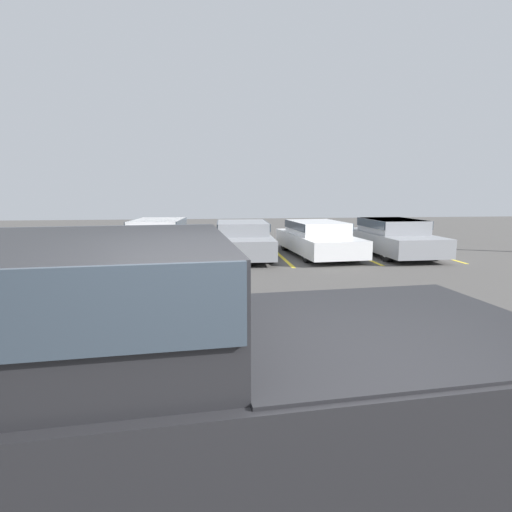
{
  "coord_description": "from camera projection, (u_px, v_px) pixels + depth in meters",
  "views": [
    {
      "loc": [
        -0.61,
        -1.67,
        2.19
      ],
      "look_at": [
        0.25,
        5.52,
        1.0
      ],
      "focal_mm": 28.0,
      "sensor_mm": 36.0,
      "label": 1
    }
  ],
  "objects": [
    {
      "name": "stall_stripe_a",
      "position": [
        117.0,
        260.0,
        12.81
      ],
      "size": [
        0.12,
        4.13,
        0.01
      ],
      "primitive_type": "cube",
      "color": "yellow",
      "rests_on": "ground_plane"
    },
    {
      "name": "stall_stripe_e",
      "position": [
        430.0,
        253.0,
        14.07
      ],
      "size": [
        0.12,
        4.13,
        0.01
      ],
      "primitive_type": "cube",
      "color": "yellow",
      "rests_on": "ground_plane"
    },
    {
      "name": "stall_stripe_d",
      "position": [
        357.0,
        255.0,
        13.76
      ],
      "size": [
        0.12,
        4.13,
        0.01
      ],
      "primitive_type": "cube",
      "color": "yellow",
      "rests_on": "ground_plane"
    },
    {
      "name": "parked_sedan_a",
      "position": [
        158.0,
        238.0,
        13.06
      ],
      "size": [
        2.06,
        4.47,
        1.26
      ],
      "rotation": [
        0.0,
        0.0,
        -1.66
      ],
      "color": "silver",
      "rests_on": "ground_plane"
    },
    {
      "name": "parked_sedan_d",
      "position": [
        393.0,
        236.0,
        13.69
      ],
      "size": [
        1.91,
        4.32,
        1.23
      ],
      "rotation": [
        0.0,
        0.0,
        -1.55
      ],
      "color": "gray",
      "rests_on": "ground_plane"
    },
    {
      "name": "parked_sedan_c",
      "position": [
        317.0,
        237.0,
        13.62
      ],
      "size": [
        2.14,
        4.54,
        1.15
      ],
      "rotation": [
        0.0,
        0.0,
        -1.49
      ],
      "color": "silver",
      "rests_on": "ground_plane"
    },
    {
      "name": "stall_stripe_b",
      "position": [
        201.0,
        258.0,
        13.13
      ],
      "size": [
        0.12,
        4.13,
        0.01
      ],
      "primitive_type": "cube",
      "color": "yellow",
      "rests_on": "ground_plane"
    },
    {
      "name": "parked_sedan_b",
      "position": [
        242.0,
        238.0,
        13.33
      ],
      "size": [
        1.96,
        4.35,
        1.17
      ],
      "rotation": [
        0.0,
        0.0,
        -1.61
      ],
      "color": "gray",
      "rests_on": "ground_plane"
    },
    {
      "name": "pickup_truck",
      "position": [
        107.0,
        384.0,
        2.62
      ],
      "size": [
        6.34,
        2.51,
        1.89
      ],
      "rotation": [
        0.0,
        0.0,
        0.07
      ],
      "color": "black",
      "rests_on": "ground_plane"
    },
    {
      "name": "stall_stripe_c",
      "position": [
        281.0,
        256.0,
        13.44
      ],
      "size": [
        0.12,
        4.13,
        0.01
      ],
      "primitive_type": "cube",
      "color": "yellow",
      "rests_on": "ground_plane"
    }
  ]
}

